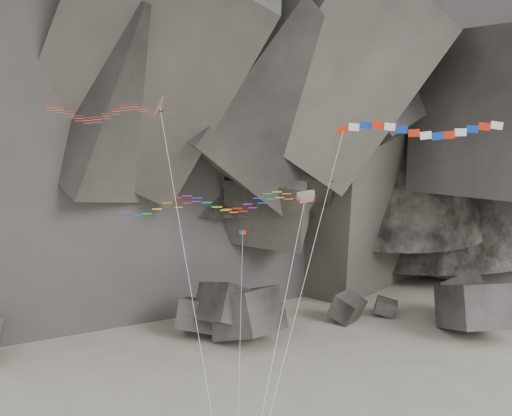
{
  "coord_description": "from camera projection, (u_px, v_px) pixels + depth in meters",
  "views": [
    {
      "loc": [
        -7.76,
        -43.11,
        27.78
      ],
      "look_at": [
        -0.44,
        6.0,
        20.21
      ],
      "focal_mm": 45.0,
      "sensor_mm": 36.0,
      "label": 1
    }
  ],
  "objects": [
    {
      "name": "headland",
      "position": [
        203.0,
        26.0,
        109.58
      ],
      "size": [
        110.0,
        70.0,
        84.0
      ],
      "primitive_type": null,
      "color": "#544E44",
      "rests_on": "ground"
    },
    {
      "name": "boulder_field",
      "position": [
        257.0,
        320.0,
        78.48
      ],
      "size": [
        74.25,
        16.3,
        9.04
      ],
      "color": "#47423F",
      "rests_on": "ground"
    },
    {
      "name": "delta_kite",
      "position": [
        98.0,
        112.0,
        44.64
      ],
      "size": [
        12.01,
        13.23,
        27.12
      ],
      "rotation": [
        0.0,
        0.0,
        -0.3
      ],
      "color": "red",
      "rests_on": "ground"
    },
    {
      "name": "banner_kite",
      "position": [
        418.0,
        131.0,
        45.77
      ],
      "size": [
        19.97,
        11.9,
        25.22
      ],
      "rotation": [
        0.0,
        0.0,
        -0.36
      ],
      "color": "red",
      "rests_on": "ground"
    },
    {
      "name": "parafoil_kite",
      "position": [
        210.0,
        203.0,
        44.25
      ],
      "size": [
        13.79,
        9.74,
        20.4
      ],
      "rotation": [
        0.0,
        0.0,
        0.22
      ],
      "color": "#DBDE0C",
      "rests_on": "ground"
    },
    {
      "name": "pennant_kite",
      "position": [
        241.0,
        298.0,
        45.24
      ],
      "size": [
        2.32,
        11.95,
        17.15
      ],
      "rotation": [
        0.0,
        0.0,
        -0.15
      ],
      "color": "red",
      "rests_on": "ground"
    }
  ]
}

